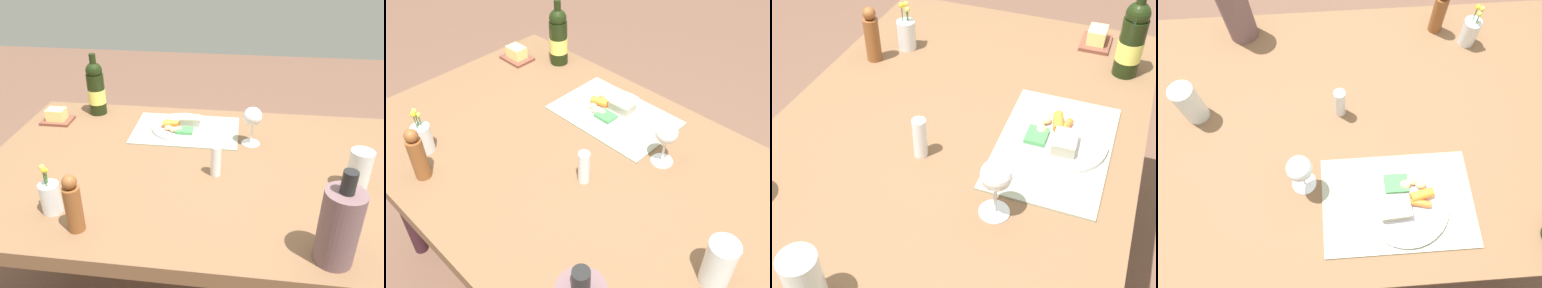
# 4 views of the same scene
# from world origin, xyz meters

# --- Properties ---
(ground_plane) EXTENTS (8.00, 8.00, 0.00)m
(ground_plane) POSITION_xyz_m (0.00, 0.00, 0.00)
(ground_plane) COLOR brown
(dining_table) EXTENTS (1.60, 1.01, 0.76)m
(dining_table) POSITION_xyz_m (0.00, 0.00, 0.69)
(dining_table) COLOR brown
(dining_table) RESTS_ON ground_plane
(placemat) EXTENTS (0.45, 0.30, 0.01)m
(placemat) POSITION_xyz_m (0.08, -0.28, 0.76)
(placemat) COLOR #A0A38A
(placemat) RESTS_ON dining_table
(dinner_plate) EXTENTS (0.26, 0.26, 0.05)m
(dinner_plate) POSITION_xyz_m (0.10, -0.28, 0.78)
(dinner_plate) COLOR silver
(dinner_plate) RESTS_ON placemat
(fork) EXTENTS (0.01, 0.18, 0.00)m
(fork) POSITION_xyz_m (-0.06, -0.29, 0.77)
(fork) COLOR silver
(fork) RESTS_ON placemat
(knife) EXTENTS (0.03, 0.19, 0.00)m
(knife) POSITION_xyz_m (0.25, -0.29, 0.77)
(knife) COLOR silver
(knife) RESTS_ON placemat
(cooler_bottle) EXTENTS (0.10, 0.10, 0.28)m
(cooler_bottle) POSITION_xyz_m (-0.41, 0.41, 0.87)
(cooler_bottle) COLOR #6D5154
(cooler_bottle) RESTS_ON dining_table
(water_tumbler) EXTENTS (0.08, 0.08, 0.14)m
(water_tumbler) POSITION_xyz_m (-0.54, 0.07, 0.82)
(water_tumbler) COLOR silver
(water_tumbler) RESTS_ON dining_table
(wine_glass) EXTENTS (0.07, 0.07, 0.16)m
(wine_glass) POSITION_xyz_m (-0.19, -0.20, 0.87)
(wine_glass) COLOR white
(wine_glass) RESTS_ON dining_table
(salt_shaker) EXTENTS (0.04, 0.04, 0.11)m
(salt_shaker) POSITION_xyz_m (-0.07, 0.05, 0.82)
(salt_shaker) COLOR white
(salt_shaker) RESTS_ON dining_table
(pepper_mill) EXTENTS (0.05, 0.05, 0.19)m
(pepper_mill) POSITION_xyz_m (0.31, 0.39, 0.85)
(pepper_mill) COLOR brown
(pepper_mill) RESTS_ON dining_table
(flower_vase) EXTENTS (0.06, 0.06, 0.17)m
(flower_vase) POSITION_xyz_m (0.41, 0.32, 0.81)
(flower_vase) COLOR silver
(flower_vase) RESTS_ON dining_table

